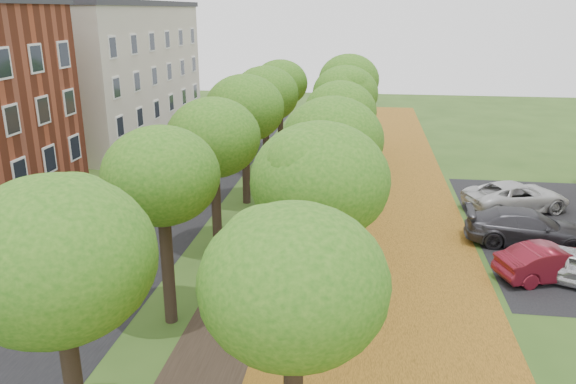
% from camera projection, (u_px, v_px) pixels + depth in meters
% --- Properties ---
extents(street_asphalt, '(8.00, 70.00, 0.01)m').
position_uv_depth(street_asphalt, '(129.00, 217.00, 27.59)').
color(street_asphalt, black).
rests_on(street_asphalt, ground).
extents(footpath, '(3.20, 70.00, 0.01)m').
position_uv_depth(footpath, '(279.00, 225.00, 26.61)').
color(footpath, black).
rests_on(footpath, ground).
extents(leaf_verge, '(7.50, 70.00, 0.01)m').
position_uv_depth(leaf_verge, '(386.00, 230.00, 25.96)').
color(leaf_verge, '#A5691E').
rests_on(leaf_verge, ground).
extents(parking_lot, '(9.00, 16.00, 0.01)m').
position_uv_depth(parking_lot, '(572.00, 232.00, 25.79)').
color(parking_lot, black).
rests_on(parking_lot, ground).
extents(tree_row_west, '(3.84, 33.84, 6.33)m').
position_uv_depth(tree_row_west, '(231.00, 127.00, 25.45)').
color(tree_row_west, black).
rests_on(tree_row_west, ground).
extents(tree_row_east, '(3.84, 33.84, 6.33)m').
position_uv_depth(tree_row_east, '(337.00, 130.00, 24.83)').
color(tree_row_east, black).
rests_on(tree_row_east, ground).
extents(building_cream, '(10.30, 20.30, 10.40)m').
position_uv_depth(building_cream, '(101.00, 70.00, 44.17)').
color(building_cream, beige).
rests_on(building_cream, ground).
extents(car_red, '(4.36, 2.67, 1.36)m').
position_uv_depth(car_red, '(552.00, 263.00, 21.07)').
color(car_red, maroon).
rests_on(car_red, ground).
extents(car_grey, '(5.38, 2.50, 1.52)m').
position_uv_depth(car_grey, '(528.00, 228.00, 24.23)').
color(car_grey, '#37363B').
rests_on(car_grey, ground).
extents(car_white, '(5.78, 4.12, 1.46)m').
position_uv_depth(car_white, '(516.00, 196.00, 28.38)').
color(car_white, silver).
rests_on(car_white, ground).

